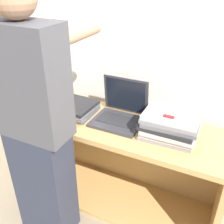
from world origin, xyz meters
The scene contains 8 objects.
ground_plane centered at (0.00, 0.00, 0.00)m, with size 12.00×12.00×0.00m, color gray.
wall_back centered at (0.00, 0.59, 1.20)m, with size 8.00×0.05×2.40m.
cart centered at (0.00, 0.31, 0.34)m, with size 1.44×0.48×0.67m.
laptop_open centered at (0.00, 0.29, 0.73)m, with size 0.31×0.28×0.27m.
laptop_stack_left centered at (-0.34, 0.24, 0.71)m, with size 0.33×0.27×0.07m.
laptop_stack_right centered at (0.35, 0.24, 0.76)m, with size 0.34×0.27×0.17m.
person centered at (-0.30, -0.16, 0.78)m, with size 0.40×0.52×1.56m.
inventory_tag centered at (0.34, 0.18, 0.84)m, with size 0.06×0.02×0.01m.
Camera 1 is at (0.60, -1.08, 1.57)m, focal length 42.00 mm.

